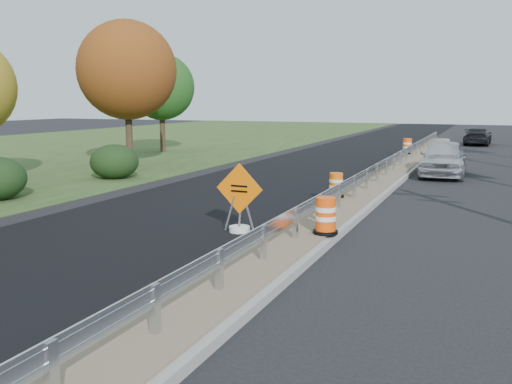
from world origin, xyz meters
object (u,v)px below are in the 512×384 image
at_px(caution_sign, 239,215).
at_px(car_silver, 443,158).
at_px(car_dark_far, 478,136).
at_px(barrel_median_near, 326,216).
at_px(barrel_median_mid, 336,186).
at_px(barrel_median_far, 407,146).

bearing_deg(caution_sign, car_silver, 76.24).
bearing_deg(caution_sign, car_dark_far, 84.04).
height_order(barrel_median_near, barrel_median_mid, barrel_median_near).
xyz_separation_m(barrel_median_mid, barrel_median_far, (0.00, 16.45, 0.05)).
xyz_separation_m(barrel_median_far, car_dark_far, (3.57, 12.06, -0.01)).
bearing_deg(barrel_median_mid, caution_sign, -104.44).
xyz_separation_m(barrel_median_near, car_silver, (1.56, 13.90, 0.16)).
distance_m(car_silver, car_dark_far, 19.78).
bearing_deg(car_dark_far, barrel_median_far, 75.67).
relative_size(barrel_median_near, car_dark_far, 0.19).
relative_size(caution_sign, car_silver, 0.38).
height_order(barrel_median_mid, car_silver, car_silver).
xyz_separation_m(barrel_median_near, car_dark_far, (2.47, 33.66, 0.00)).
relative_size(barrel_median_far, car_dark_far, 0.20).
xyz_separation_m(caution_sign, barrel_median_mid, (1.27, 4.93, 0.16)).
xyz_separation_m(barrel_median_near, barrel_median_far, (-1.10, 21.60, 0.02)).
height_order(barrel_median_near, car_dark_far, car_dark_far).
bearing_deg(barrel_median_far, car_dark_far, 73.53).
bearing_deg(caution_sign, barrel_median_near, -3.13).
bearing_deg(car_silver, car_dark_far, 85.72).
relative_size(caution_sign, barrel_median_mid, 2.24).
bearing_deg(car_silver, caution_sign, -107.68).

